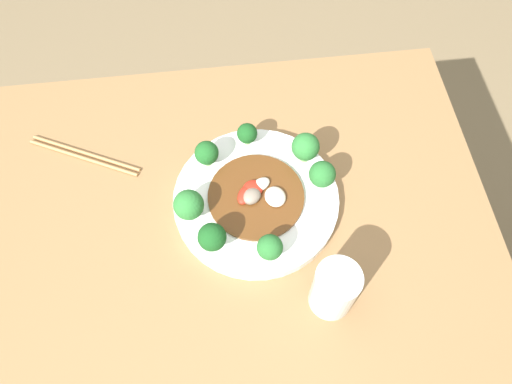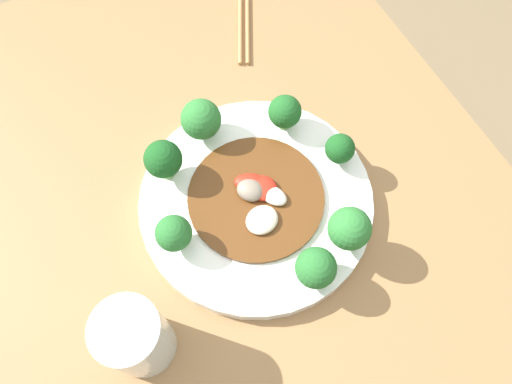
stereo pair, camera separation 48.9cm
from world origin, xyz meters
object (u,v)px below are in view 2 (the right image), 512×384
drinking_glass (135,338)px  broccoli_east (201,120)px  broccoli_northeast (163,160)px  broccoli_west (316,268)px  chopsticks (244,6)px  broccoli_south (340,149)px  broccoli_southwest (349,229)px  plate (256,202)px  broccoli_southeast (285,112)px  stirfry_center (257,197)px  broccoli_north (174,234)px

drinking_glass → broccoli_east: bearing=-38.7°
broccoli_northeast → drinking_glass: (-0.19, 0.11, -0.01)m
broccoli_west → chopsticks: 0.48m
broccoli_south → broccoli_southwest: 0.12m
plate → chopsticks: plate is taller
broccoli_southeast → drinking_glass: 0.35m
broccoli_east → broccoli_southeast: bearing=-110.3°
broccoli_south → chopsticks: size_ratio=0.22×
broccoli_east → chopsticks: size_ratio=0.29×
broccoli_south → stirfry_center: broccoli_south is taller
broccoli_south → stirfry_center: bearing=91.6°
broccoli_east → broccoli_west: 0.25m
broccoli_south → stirfry_center: 0.13m
broccoli_east → stirfry_center: (-0.13, -0.02, -0.03)m
broccoli_southeast → drinking_glass: bearing=123.0°
broccoli_south → broccoli_east: broccoli_east is taller
broccoli_southeast → broccoli_northeast: bearing=89.1°
broccoli_southwest → broccoli_south: bearing=-26.3°
plate → broccoli_south: (0.00, -0.13, 0.04)m
broccoli_east → broccoli_north: bearing=144.0°
broccoli_southeast → chopsticks: size_ratio=0.26×
broccoli_west → broccoli_southeast: bearing=-18.8°
broccoli_northeast → broccoli_west: broccoli_northeast is taller
broccoli_southeast → broccoli_west: (-0.21, 0.07, -0.00)m
drinking_glass → broccoli_west: bearing=-95.4°
broccoli_south → broccoli_southeast: 0.09m
broccoli_southwest → drinking_glass: size_ratio=0.59×
stirfry_center → chopsticks: (0.34, -0.15, -0.03)m
broccoli_southeast → broccoli_northeast: size_ratio=0.87×
broccoli_north → chopsticks: broccoli_north is taller
chopsticks → broccoli_north: bearing=142.3°
stirfry_center → chopsticks: bearing=-23.5°
plate → broccoli_north: bearing=94.8°
broccoli_east → stirfry_center: broccoli_east is taller
broccoli_west → chopsticks: (0.46, -0.13, -0.05)m
broccoli_northeast → drinking_glass: drinking_glass is taller
drinking_glass → broccoli_northeast: bearing=-30.6°
broccoli_west → drinking_glass: (0.02, 0.22, 0.00)m
broccoli_east → broccoli_northeast: size_ratio=0.96×
stirfry_center → chopsticks: 0.37m
broccoli_southwest → broccoli_northeast: broccoli_southwest is taller
broccoli_northeast → broccoli_west: bearing=-153.5°
plate → broccoli_northeast: bearing=46.1°
broccoli_southeast → broccoli_north: bearing=114.6°
broccoli_south → broccoli_southeast: (0.08, 0.04, 0.01)m
stirfry_center → drinking_glass: size_ratio=1.57×
broccoli_east → broccoli_southeast: 0.12m
drinking_glass → broccoli_south: bearing=-72.0°
broccoli_southeast → broccoli_west: bearing=161.2°
stirfry_center → chopsticks: stirfry_center is taller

